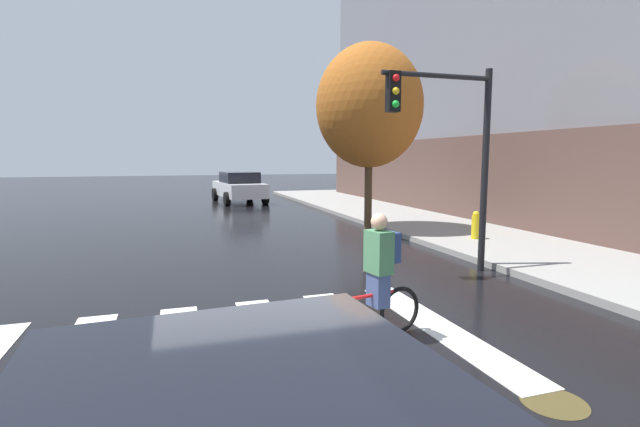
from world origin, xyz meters
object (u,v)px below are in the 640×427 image
(traffic_light_near, at_px, (452,135))
(street_tree_near, at_px, (369,106))
(sedan_mid, at_px, (239,187))
(fire_hydrant, at_px, (476,225))
(manhole_cover, at_px, (554,402))
(cyclist, at_px, (376,277))

(traffic_light_near, bearing_deg, street_tree_near, 84.21)
(sedan_mid, xyz_separation_m, fire_hydrant, (4.58, -14.09, -0.32))
(fire_hydrant, distance_m, street_tree_near, 4.85)
(sedan_mid, bearing_deg, manhole_cover, -89.84)
(cyclist, bearing_deg, manhole_cover, -63.46)
(traffic_light_near, distance_m, street_tree_near, 5.44)
(cyclist, bearing_deg, traffic_light_near, 43.09)
(traffic_light_near, bearing_deg, manhole_cover, -111.92)
(sedan_mid, height_order, fire_hydrant, sedan_mid)
(sedan_mid, relative_size, cyclist, 2.92)
(cyclist, bearing_deg, sedan_mid, 87.23)
(cyclist, relative_size, street_tree_near, 0.29)
(cyclist, distance_m, fire_hydrant, 7.68)
(manhole_cover, xyz_separation_m, street_tree_near, (2.43, 10.01, 3.99))
(manhole_cover, relative_size, cyclist, 0.38)
(fire_hydrant, bearing_deg, manhole_cover, -121.67)
(cyclist, bearing_deg, fire_hydrant, 43.96)
(sedan_mid, xyz_separation_m, traffic_light_near, (1.96, -16.70, 2.01))
(traffic_light_near, height_order, street_tree_near, street_tree_near)
(traffic_light_near, xyz_separation_m, fire_hydrant, (2.62, 2.61, -2.33))
(fire_hydrant, xyz_separation_m, street_tree_near, (-2.09, 2.68, 3.46))
(manhole_cover, height_order, cyclist, cyclist)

